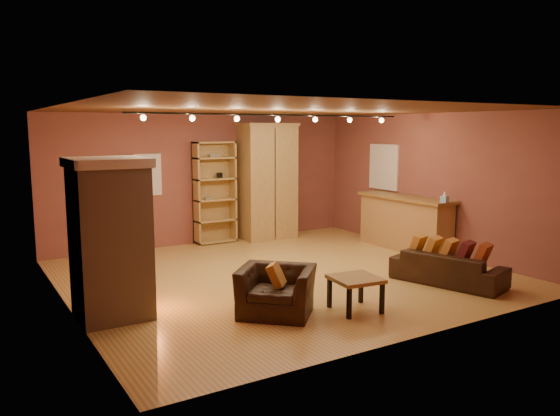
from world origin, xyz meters
TOP-DOWN VIEW (x-y plane):
  - floor at (0.00, 0.00)m, footprint 7.00×7.00m
  - ceiling at (0.00, 0.00)m, footprint 7.00×7.00m
  - back_wall at (0.00, 3.25)m, footprint 7.00×0.02m
  - left_wall at (-3.50, 0.00)m, footprint 0.02×6.50m
  - right_wall at (3.50, 0.00)m, footprint 0.02×6.50m
  - fireplace at (-3.04, -0.60)m, footprint 1.01×0.98m
  - back_window at (-1.30, 3.23)m, footprint 0.56×0.04m
  - bookcase at (0.12, 3.13)m, footprint 0.91×0.35m
  - armoire at (1.36, 2.92)m, footprint 1.28×0.73m
  - bar_counter at (3.20, 0.42)m, footprint 0.62×2.33m
  - tissue_box at (3.15, -0.66)m, footprint 0.16×0.16m
  - right_window at (3.47, 1.40)m, footprint 0.05×0.90m
  - loveseat at (1.99, -1.83)m, footprint 1.02×1.86m
  - armchair at (-1.13, -1.64)m, footprint 1.16×1.14m
  - coffee_table at (-0.13, -2.08)m, footprint 0.69×0.69m
  - track_rail at (0.00, 0.20)m, footprint 5.20×0.09m

SIDE VIEW (x-z plane):
  - floor at x=0.00m, z-range 0.00..0.00m
  - loveseat at x=1.99m, z-range -0.01..0.74m
  - coffee_table at x=-0.13m, z-range 0.17..0.64m
  - armchair at x=-1.13m, z-range 0.00..0.86m
  - bar_counter at x=3.20m, z-range 0.01..1.12m
  - fireplace at x=-3.04m, z-range 0.00..2.12m
  - bookcase at x=0.12m, z-range 0.02..2.24m
  - tissue_box at x=3.15m, z-range 1.09..1.32m
  - armoire at x=1.36m, z-range 0.00..2.62m
  - back_wall at x=0.00m, z-range 0.00..2.80m
  - left_wall at x=-3.50m, z-range 0.00..2.80m
  - right_wall at x=3.50m, z-range 0.00..2.80m
  - back_window at x=-1.30m, z-range 1.12..1.98m
  - right_window at x=3.47m, z-range 1.15..2.15m
  - track_rail at x=0.00m, z-range 2.62..2.75m
  - ceiling at x=0.00m, z-range 2.80..2.80m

